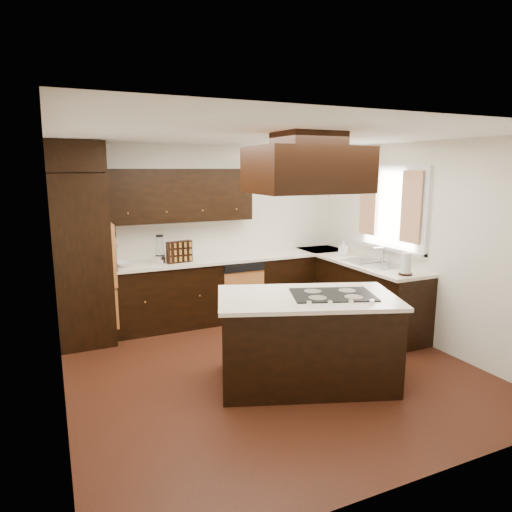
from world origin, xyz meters
name	(u,v)px	position (x,y,z in m)	size (l,w,h in m)	color
floor	(270,368)	(0.00, 0.00, -0.01)	(4.20, 4.20, 0.02)	#542614
ceiling	(272,134)	(0.00, 0.00, 2.51)	(4.20, 4.20, 0.02)	white
wall_back	(207,232)	(0.00, 2.11, 1.25)	(4.20, 0.02, 2.50)	white
wall_front	(416,314)	(0.00, -2.11, 1.25)	(4.20, 0.02, 2.50)	white
wall_left	(54,276)	(-2.11, 0.00, 1.25)	(0.02, 4.20, 2.50)	white
wall_right	(423,244)	(2.11, 0.00, 1.25)	(0.02, 4.20, 2.50)	white
oven_column	(82,260)	(-1.78, 1.71, 1.06)	(0.65, 0.75, 2.12)	black
wall_oven_face	(111,253)	(-1.43, 1.71, 1.12)	(0.05, 0.62, 0.78)	orange
base_cabinets_back	(218,290)	(0.03, 1.80, 0.44)	(2.93, 0.60, 0.88)	black
base_cabinets_right	(355,292)	(1.80, 0.90, 0.44)	(0.60, 2.40, 0.88)	black
countertop_back	(217,259)	(0.03, 1.79, 0.90)	(2.93, 0.63, 0.04)	white
countertop_right	(356,260)	(1.79, 0.90, 0.90)	(0.63, 2.40, 0.04)	white
upper_cabinets	(181,195)	(-0.43, 1.93, 1.81)	(2.00, 0.34, 0.72)	black
dishwasher_front	(244,296)	(0.33, 1.50, 0.40)	(0.60, 0.05, 0.72)	orange
window_frame	(392,208)	(2.07, 0.55, 1.65)	(0.06, 1.32, 1.12)	white
window_pane	(393,208)	(2.10, 0.55, 1.65)	(0.00, 1.20, 1.00)	white
curtain_left	(411,207)	(2.01, 0.13, 1.70)	(0.02, 0.34, 0.90)	beige
curtain_right	(368,203)	(2.01, 0.97, 1.70)	(0.02, 0.34, 0.90)	beige
sink_rim	(373,263)	(1.80, 0.55, 0.92)	(0.52, 0.84, 0.01)	silver
island	(306,341)	(0.19, -0.45, 0.44)	(1.71, 0.94, 0.88)	black
island_top	(307,298)	(0.19, -0.45, 0.90)	(1.78, 1.00, 0.04)	white
cooktop	(333,295)	(0.43, -0.53, 0.93)	(0.81, 0.54, 0.01)	black
range_hood	(308,170)	(0.10, -0.55, 2.16)	(1.05, 0.72, 0.42)	black
hood_duct	(308,139)	(0.10, -0.55, 2.44)	(0.55, 0.50, 0.13)	black
blender_base	(160,259)	(-0.78, 1.77, 0.97)	(0.15, 0.15, 0.10)	silver
blender_pitcher	(160,246)	(-0.78, 1.77, 1.15)	(0.13, 0.13, 0.26)	silver
spice_rack	(179,252)	(-0.54, 1.70, 1.07)	(0.35, 0.09, 0.29)	black
mixing_bowl	(124,264)	(-1.27, 1.75, 0.95)	(0.24, 0.24, 0.06)	white
soap_bottle	(343,248)	(1.79, 1.22, 1.03)	(0.10, 0.10, 0.22)	white
paper_towel	(406,264)	(1.72, -0.15, 1.05)	(0.12, 0.12, 0.27)	white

